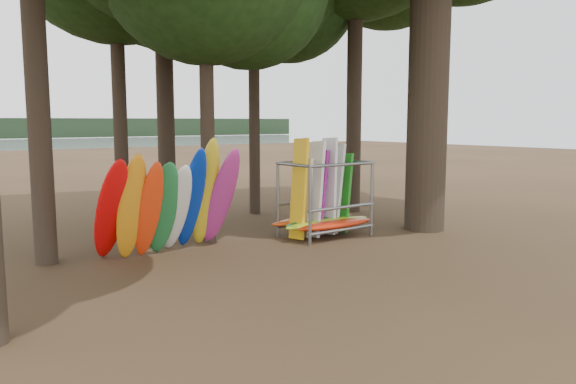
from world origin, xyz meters
TOP-DOWN VIEW (x-y plane):
  - ground at (0.00, 0.00)m, footprint 120.00×120.00m
  - kayak_row at (-2.84, 1.95)m, footprint 3.77×1.84m
  - storage_rack at (1.81, 1.42)m, footprint 3.12×1.58m

SIDE VIEW (x-z plane):
  - ground at x=0.00m, z-range 0.00..0.00m
  - storage_rack at x=1.81m, z-range -0.43..2.49m
  - kayak_row at x=-2.84m, z-range -0.26..2.87m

